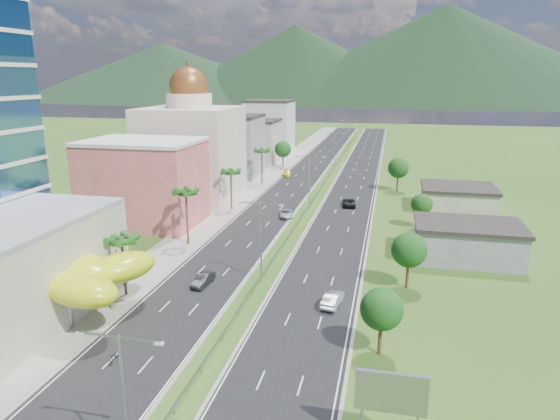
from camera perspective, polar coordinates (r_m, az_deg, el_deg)
The scene contains 35 objects.
ground at distance 59.02m, azimuth -4.64°, elevation -11.82°, with size 500.00×500.00×0.00m, color #2D5119.
road_left at distance 144.63m, azimuth 3.02°, elevation 4.40°, with size 11.00×260.00×0.04m, color black.
road_right at distance 142.96m, azimuth 8.97°, elevation 4.11°, with size 11.00×260.00×0.04m, color black.
sidewalk_left at distance 146.46m, azimuth -0.66°, elevation 4.57°, with size 7.00×260.00×0.12m, color gray.
median_guardrail at distance 125.95m, azimuth 5.01°, elevation 3.05°, with size 0.10×216.06×0.76m.
streetlight_median_a at distance 35.84m, azimuth -17.41°, elevation -19.37°, with size 6.04×0.25×11.00m.
streetlight_median_b at distance 65.38m, azimuth -2.19°, elevation -2.67°, with size 6.04×0.25×11.00m.
streetlight_median_c at distance 103.40m, azimuth 3.45°, elevation 3.92°, with size 6.04×0.25×11.00m.
streetlight_median_d at distance 147.43m, azimuth 6.28°, elevation 7.18°, with size 6.04×0.25×11.00m.
streetlight_median_e at distance 191.91m, azimuth 7.82°, elevation 8.93°, with size 6.04×0.25×11.00m.
lime_canopy at distance 62.42m, azimuth -23.84°, elevation -6.58°, with size 18.00×15.00×7.40m.
pink_shophouse at distance 95.17m, azimuth -15.27°, elevation 2.90°, with size 20.00×15.00×15.00m, color #BB584D.
domed_building at distance 115.05m, azimuth -10.11°, elevation 7.17°, with size 20.00×20.00×28.70m.
midrise_grey at distance 138.38m, azimuth -5.69°, elevation 7.21°, with size 16.00×15.00×16.00m, color gray.
midrise_beige at distance 159.44m, azimuth -3.20°, elevation 7.74°, with size 16.00×15.00×13.00m, color #A39C86.
midrise_white at distance 181.26m, azimuth -1.23°, elevation 9.43°, with size 16.00×15.00×18.00m, color silver.
billboard at distance 39.11m, azimuth 12.57°, elevation -19.91°, with size 5.20×0.35×6.20m.
shed_near at distance 79.88m, azimuth 20.63°, elevation -3.54°, with size 15.00×10.00×5.00m, color gray.
shed_far at distance 108.91m, azimuth 19.63°, elevation 1.18°, with size 14.00×12.00×4.40m, color #A39C86.
palm_tree_b at distance 64.02m, azimuth -17.64°, elevation -3.48°, with size 3.60×3.60×8.10m.
palm_tree_c at distance 80.83m, azimuth -10.71°, elevation 1.81°, with size 3.60×3.60×9.60m.
palm_tree_d at distance 102.07m, azimuth -5.64°, elevation 4.18°, with size 3.60×3.60×8.60m.
palm_tree_e at distance 125.60m, azimuth -2.10°, elevation 6.63°, with size 3.60×3.60×9.40m.
leafy_tree_lfar at distance 150.06m, azimuth 0.34°, elevation 6.96°, with size 4.90×4.90×8.05m.
leafy_tree_ra at distance 50.20m, azimuth 11.54°, elevation -11.07°, with size 4.20×4.20×6.90m.
leafy_tree_rb at distance 65.86m, azimuth 14.54°, elevation -4.46°, with size 4.55×4.55×7.47m.
leafy_tree_rc at distance 93.10m, azimuth 15.90°, elevation 0.62°, with size 3.85×3.85×6.33m.
leafy_tree_rd at distance 122.05m, azimuth 13.37°, elevation 4.69°, with size 4.90×4.90×8.05m.
mountain_ridge at distance 502.85m, azimuth 17.93°, elevation 11.26°, with size 860.00×140.00×90.00m, color black, non-canonical shape.
car_dark_left at distance 66.91m, azimuth -8.78°, elevation -7.85°, with size 1.59×4.57×1.50m, color black.
car_silver_mid_left at distance 97.24m, azimuth 0.73°, elevation -0.40°, with size 2.38×5.16×1.43m, color #A1A3A9.
car_yellow_far_left at distance 138.36m, azimuth 0.80°, elevation 4.26°, with size 2.13×5.24×1.52m, color yellow.
car_silver_right at distance 60.91m, azimuth 6.03°, elevation -10.08°, with size 1.71×4.90×1.61m, color #AFB2B7.
car_dark_far_right at distance 106.64m, azimuth 7.88°, elevation 0.89°, with size 2.64×5.74×1.59m, color black.
motorcycle at distance 52.42m, azimuth -18.44°, elevation -15.45°, with size 0.61×2.02×1.29m, color black.
Camera 1 is at (15.98, -50.21, 26.58)m, focal length 32.00 mm.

